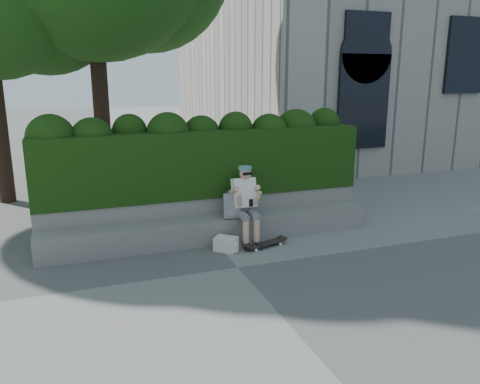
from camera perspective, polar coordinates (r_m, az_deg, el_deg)
name	(u,v)px	position (r m, az deg, el deg)	size (l,w,h in m)	color
ground	(238,268)	(7.40, -0.28, -9.19)	(80.00, 80.00, 0.00)	slate
bench_ledge	(214,230)	(8.43, -3.15, -4.63)	(6.00, 0.45, 0.45)	gray
planter_wall	(207,215)	(8.82, -4.06, -2.77)	(6.00, 0.50, 0.75)	gray
hedge	(203,162)	(8.80, -4.57, 3.72)	(6.00, 1.00, 1.20)	black
person	(245,201)	(8.27, 0.63, -1.15)	(0.40, 0.76, 1.38)	slate
skateboard	(266,243)	(8.22, 3.13, -6.28)	(0.78, 0.38, 0.08)	black
backpack_plaid	(232,206)	(8.29, -0.96, -1.69)	(0.30, 0.16, 0.44)	#9FA0A4
backpack_ground	(226,244)	(8.04, -1.72, -6.34)	(0.37, 0.26, 0.24)	silver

